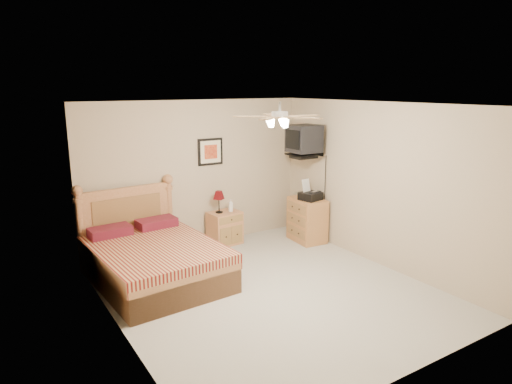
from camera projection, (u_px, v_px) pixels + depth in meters
floor at (269, 291)px, 6.21m from camera, size 4.50×4.50×0.00m
ceiling at (271, 104)px, 5.64m from camera, size 4.00×4.50×0.04m
wall_back at (196, 174)px, 7.77m from camera, size 4.00×0.04×2.50m
wall_front at (411, 255)px, 4.07m from camera, size 4.00×0.04×2.50m
wall_left at (115, 227)px, 4.88m from camera, size 0.04×4.50×2.50m
wall_right at (378, 185)px, 6.96m from camera, size 0.04×4.50×2.50m
bed at (154, 237)px, 6.36m from camera, size 1.69×2.14×1.32m
nightstand at (225, 228)px, 8.00m from camera, size 0.57×0.45×0.58m
table_lamp at (219, 202)px, 7.85m from camera, size 0.24×0.24×0.39m
lotion_bottle at (231, 205)px, 7.94m from camera, size 0.09×0.09×0.22m
framed_picture at (210, 152)px, 7.81m from camera, size 0.46×0.04×0.46m
dresser at (307, 220)px, 8.14m from camera, size 0.51×0.69×0.78m
fax_machine at (311, 190)px, 7.93m from camera, size 0.40×0.41×0.35m
magazine_lower at (298, 196)px, 8.20m from camera, size 0.24×0.29×0.02m
magazine_upper at (299, 195)px, 8.20m from camera, size 0.29×0.34×0.02m
wall_tv at (311, 140)px, 7.81m from camera, size 0.56×0.46×0.58m
ceiling_fan at (280, 117)px, 5.50m from camera, size 1.14×1.14×0.28m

